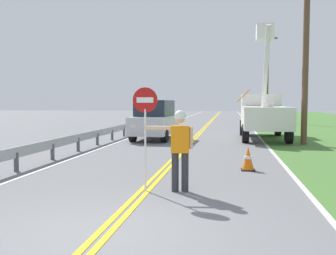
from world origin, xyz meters
The scene contains 13 objects.
ground_plane centered at (0.00, 0.00, 0.00)m, with size 160.00×160.00×0.00m, color slate.
centerline_yellow_left centered at (-0.09, 20.00, 0.01)m, with size 0.11×110.00×0.01m, color yellow.
centerline_yellow_right centered at (0.09, 20.00, 0.01)m, with size 0.11×110.00×0.01m, color yellow.
edge_line_right centered at (3.60, 20.00, 0.01)m, with size 0.12×110.00×0.01m, color silver.
edge_line_left centered at (-3.60, 20.00, 0.01)m, with size 0.12×110.00×0.01m, color silver.
flagger_worker centered at (0.79, 2.93, 1.05)m, with size 1.08×0.28×1.83m.
stop_sign_paddle centered at (0.02, 2.85, 1.71)m, with size 0.56×0.04×2.33m.
utility_bucket_truck centered at (3.71, 16.10, 1.44)m, with size 2.68×6.81×6.12m.
oncoming_suv_nearest centered at (-2.05, 14.56, 1.06)m, with size 2.04×4.66×2.10m.
utility_pole_near centered at (5.35, 13.19, 3.96)m, with size 1.80×0.28×7.56m.
utility_pole_mid centered at (5.41, 32.14, 4.50)m, with size 1.80×0.28×8.64m.
traffic_cone_lead centered at (2.43, 5.87, 0.34)m, with size 0.40×0.40×0.70m.
guardrail_left_shoulder centered at (-4.20, 14.93, 0.52)m, with size 0.10×32.00×0.71m.
Camera 1 is at (1.87, -5.42, 2.01)m, focal length 40.67 mm.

